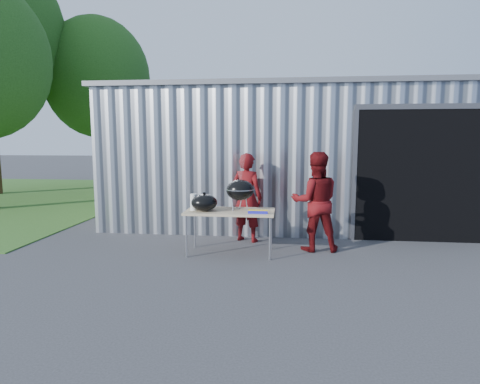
# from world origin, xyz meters

# --- Properties ---
(ground) EXTENTS (80.00, 80.00, 0.00)m
(ground) POSITION_xyz_m (0.00, 0.00, 0.00)
(ground) COLOR #363638
(building) EXTENTS (8.20, 6.20, 3.10)m
(building) POSITION_xyz_m (0.92, 4.59, 1.54)
(building) COLOR silver
(building) RESTS_ON ground
(tree_far) EXTENTS (3.97, 3.97, 6.58)m
(tree_far) POSITION_xyz_m (-6.50, 9.00, 4.29)
(tree_far) COLOR #442D19
(tree_far) RESTS_ON ground
(folding_table) EXTENTS (1.50, 0.75, 0.75)m
(folding_table) POSITION_xyz_m (-0.18, 0.48, 0.71)
(folding_table) COLOR tan
(folding_table) RESTS_ON ground
(kettle_grill) EXTENTS (0.48, 0.48, 0.95)m
(kettle_grill) POSITION_xyz_m (-0.02, 0.53, 1.16)
(kettle_grill) COLOR black
(kettle_grill) RESTS_ON folding_table
(grill_lid) EXTENTS (0.44, 0.44, 0.32)m
(grill_lid) POSITION_xyz_m (-0.60, 0.38, 0.89)
(grill_lid) COLOR black
(grill_lid) RESTS_ON folding_table
(paper_towels) EXTENTS (0.12, 0.12, 0.28)m
(paper_towels) POSITION_xyz_m (-0.80, 0.43, 0.89)
(paper_towels) COLOR white
(paper_towels) RESTS_ON folding_table
(white_tub) EXTENTS (0.20, 0.15, 0.10)m
(white_tub) POSITION_xyz_m (-0.73, 0.66, 0.80)
(white_tub) COLOR white
(white_tub) RESTS_ON folding_table
(foil_box) EXTENTS (0.32, 0.06, 0.06)m
(foil_box) POSITION_xyz_m (0.31, 0.23, 0.78)
(foil_box) COLOR #1D1DBC
(foil_box) RESTS_ON folding_table
(person_cook) EXTENTS (0.72, 0.60, 1.69)m
(person_cook) POSITION_xyz_m (0.02, 1.37, 0.85)
(person_cook) COLOR #5C0C0F
(person_cook) RESTS_ON ground
(person_bystander) EXTENTS (0.90, 0.73, 1.74)m
(person_bystander) POSITION_xyz_m (1.27, 0.86, 0.87)
(person_bystander) COLOR #5C0C0F
(person_bystander) RESTS_ON ground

